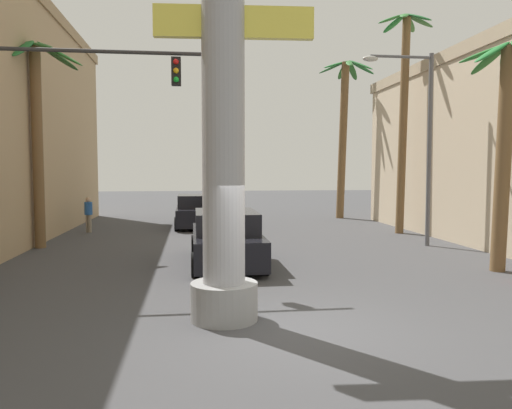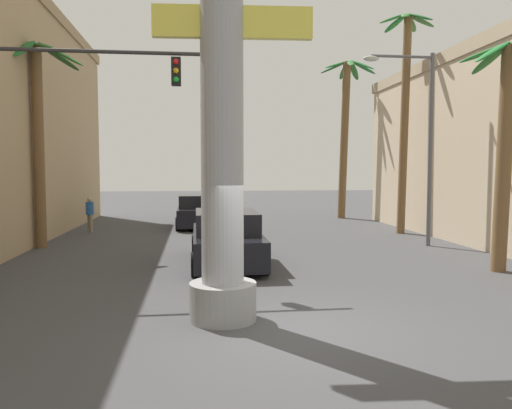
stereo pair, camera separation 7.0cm
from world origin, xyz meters
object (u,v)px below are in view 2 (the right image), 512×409
at_px(palm_tree_near_right, 506,129).
at_px(palm_tree_mid_left, 38,115).
at_px(car_lead, 226,239).
at_px(palm_tree_mid_right, 405,102).
at_px(neon_sign_pole, 222,52).
at_px(palm_tree_far_right, 345,124).
at_px(street_lamp, 420,129).
at_px(pedestrian_far_left, 90,212).
at_px(traffic_light_mast, 56,114).
at_px(car_far, 198,212).

bearing_deg(palm_tree_near_right, palm_tree_mid_left, 156.68).
relative_size(car_lead, palm_tree_near_right, 0.80).
relative_size(car_lead, palm_tree_mid_right, 0.52).
distance_m(neon_sign_pole, car_lead, 6.93).
relative_size(neon_sign_pole, palm_tree_far_right, 1.19).
bearing_deg(street_lamp, car_lead, -160.25).
relative_size(neon_sign_pole, palm_tree_mid_left, 1.46).
bearing_deg(pedestrian_far_left, traffic_light_mast, -82.72).
relative_size(neon_sign_pole, pedestrian_far_left, 6.78).
height_order(traffic_light_mast, palm_tree_far_right, palm_tree_far_right).
height_order(car_lead, palm_tree_mid_left, palm_tree_mid_left).
height_order(street_lamp, car_lead, street_lamp).
bearing_deg(street_lamp, neon_sign_pole, -132.84).
xyz_separation_m(neon_sign_pole, palm_tree_far_right, (7.91, 18.39, 0.47)).
bearing_deg(palm_tree_far_right, car_far, -158.70).
height_order(street_lamp, palm_tree_mid_right, palm_tree_mid_right).
bearing_deg(neon_sign_pole, street_lamp, 47.16).
bearing_deg(car_lead, palm_tree_mid_right, 37.17).
distance_m(street_lamp, car_far, 11.15).
xyz_separation_m(neon_sign_pole, palm_tree_mid_right, (8.48, 11.67, 0.81)).
bearing_deg(palm_tree_mid_right, car_far, 158.52).
xyz_separation_m(street_lamp, palm_tree_near_right, (0.23, -4.67, -0.37)).
distance_m(car_lead, pedestrian_far_left, 9.82).
relative_size(traffic_light_mast, pedestrian_far_left, 3.71).
distance_m(traffic_light_mast, pedestrian_far_left, 10.31).
xyz_separation_m(traffic_light_mast, palm_tree_mid_right, (12.39, 7.74, 1.54)).
relative_size(car_far, palm_tree_mid_right, 0.46).
height_order(palm_tree_mid_right, palm_tree_near_right, palm_tree_mid_right).
bearing_deg(palm_tree_mid_left, palm_tree_far_right, 33.15).
distance_m(traffic_light_mast, palm_tree_far_right, 18.72).
bearing_deg(palm_tree_far_right, traffic_light_mast, -129.27).
relative_size(palm_tree_far_right, pedestrian_far_left, 5.71).
relative_size(traffic_light_mast, palm_tree_mid_left, 0.80).
height_order(neon_sign_pole, palm_tree_mid_right, neon_sign_pole).
relative_size(traffic_light_mast, palm_tree_far_right, 0.65).
bearing_deg(palm_tree_mid_right, palm_tree_near_right, -95.12).
relative_size(street_lamp, pedestrian_far_left, 4.42).
relative_size(traffic_light_mast, car_far, 1.33).
height_order(street_lamp, palm_tree_far_right, palm_tree_far_right).
distance_m(traffic_light_mast, palm_tree_mid_right, 14.70).
height_order(neon_sign_pole, palm_tree_mid_left, neon_sign_pole).
bearing_deg(traffic_light_mast, palm_tree_mid_left, 110.71).
xyz_separation_m(neon_sign_pole, palm_tree_near_right, (7.74, 3.43, -1.03)).
xyz_separation_m(car_lead, palm_tree_mid_right, (8.08, 6.13, 4.95)).
distance_m(palm_tree_mid_right, palm_tree_mid_left, 14.66).
xyz_separation_m(palm_tree_far_right, pedestrian_far_left, (-13.07, -4.75, -4.44)).
height_order(car_lead, palm_tree_far_right, palm_tree_far_right).
bearing_deg(neon_sign_pole, palm_tree_mid_left, 122.56).
relative_size(street_lamp, palm_tree_mid_left, 0.95).
bearing_deg(palm_tree_far_right, street_lamp, -92.23).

